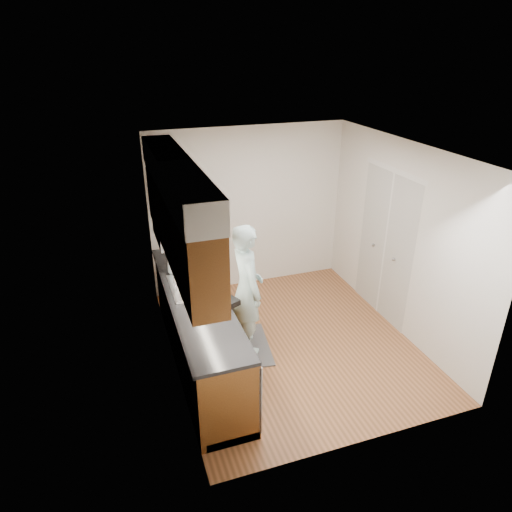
{
  "coord_description": "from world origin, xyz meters",
  "views": [
    {
      "loc": [
        -2.01,
        -4.52,
        3.56
      ],
      "look_at": [
        -0.39,
        0.25,
        1.19
      ],
      "focal_mm": 32.0,
      "sensor_mm": 36.0,
      "label": 1
    }
  ],
  "objects_px": {
    "steel_can": "(195,258)",
    "dish_rack": "(217,303)",
    "soap_bottle_a": "(172,262)",
    "soap_bottle_c": "(189,254)",
    "person": "(247,281)",
    "soap_bottle_b": "(182,260)",
    "soda_can": "(196,260)"
  },
  "relations": [
    {
      "from": "steel_can",
      "to": "dish_rack",
      "type": "xyz_separation_m",
      "value": [
        0.0,
        -1.15,
        -0.03
      ]
    },
    {
      "from": "soap_bottle_a",
      "to": "steel_can",
      "type": "xyz_separation_m",
      "value": [
        0.34,
        0.21,
        -0.09
      ]
    },
    {
      "from": "dish_rack",
      "to": "soap_bottle_c",
      "type": "bearing_deg",
      "value": 68.79
    },
    {
      "from": "steel_can",
      "to": "dish_rack",
      "type": "relative_size",
      "value": 0.32
    },
    {
      "from": "person",
      "to": "dish_rack",
      "type": "height_order",
      "value": "person"
    },
    {
      "from": "soap_bottle_b",
      "to": "soda_can",
      "type": "distance_m",
      "value": 0.18
    },
    {
      "from": "person",
      "to": "steel_can",
      "type": "xyz_separation_m",
      "value": [
        -0.47,
        0.74,
        0.04
      ]
    },
    {
      "from": "soap_bottle_a",
      "to": "soap_bottle_b",
      "type": "xyz_separation_m",
      "value": [
        0.15,
        0.13,
        -0.06
      ]
    },
    {
      "from": "person",
      "to": "soap_bottle_b",
      "type": "xyz_separation_m",
      "value": [
        -0.66,
        0.67,
        0.07
      ]
    },
    {
      "from": "soap_bottle_a",
      "to": "soap_bottle_b",
      "type": "distance_m",
      "value": 0.21
    },
    {
      "from": "soda_can",
      "to": "steel_can",
      "type": "xyz_separation_m",
      "value": [
        0.01,
        0.08,
        -0.01
      ]
    },
    {
      "from": "soda_can",
      "to": "steel_can",
      "type": "height_order",
      "value": "soda_can"
    },
    {
      "from": "soap_bottle_b",
      "to": "dish_rack",
      "type": "relative_size",
      "value": 0.48
    },
    {
      "from": "person",
      "to": "dish_rack",
      "type": "distance_m",
      "value": 0.62
    },
    {
      "from": "person",
      "to": "soda_can",
      "type": "xyz_separation_m",
      "value": [
        -0.48,
        0.66,
        0.05
      ]
    },
    {
      "from": "soap_bottle_b",
      "to": "soda_can",
      "type": "bearing_deg",
      "value": -1.62
    },
    {
      "from": "steel_can",
      "to": "dish_rack",
      "type": "bearing_deg",
      "value": -89.97
    },
    {
      "from": "person",
      "to": "soap_bottle_a",
      "type": "distance_m",
      "value": 0.98
    },
    {
      "from": "soap_bottle_a",
      "to": "soap_bottle_c",
      "type": "xyz_separation_m",
      "value": [
        0.27,
        0.32,
        -0.07
      ]
    },
    {
      "from": "soap_bottle_b",
      "to": "soap_bottle_c",
      "type": "xyz_separation_m",
      "value": [
        0.12,
        0.18,
        -0.02
      ]
    },
    {
      "from": "person",
      "to": "soap_bottle_b",
      "type": "distance_m",
      "value": 0.94
    },
    {
      "from": "soap_bottle_c",
      "to": "soap_bottle_b",
      "type": "bearing_deg",
      "value": -123.97
    },
    {
      "from": "soap_bottle_b",
      "to": "steel_can",
      "type": "relative_size",
      "value": 1.54
    },
    {
      "from": "soap_bottle_c",
      "to": "steel_can",
      "type": "xyz_separation_m",
      "value": [
        0.07,
        -0.11,
        -0.02
      ]
    },
    {
      "from": "soda_can",
      "to": "person",
      "type": "bearing_deg",
      "value": -53.98
    },
    {
      "from": "soap_bottle_b",
      "to": "soap_bottle_a",
      "type": "bearing_deg",
      "value": -137.49
    },
    {
      "from": "soap_bottle_a",
      "to": "steel_can",
      "type": "height_order",
      "value": "soap_bottle_a"
    },
    {
      "from": "dish_rack",
      "to": "steel_can",
      "type": "bearing_deg",
      "value": 65.8
    },
    {
      "from": "soda_can",
      "to": "dish_rack",
      "type": "xyz_separation_m",
      "value": [
        0.01,
        -1.07,
        -0.04
      ]
    },
    {
      "from": "soap_bottle_b",
      "to": "dish_rack",
      "type": "bearing_deg",
      "value": -79.99
    },
    {
      "from": "person",
      "to": "steel_can",
      "type": "bearing_deg",
      "value": 31.23
    },
    {
      "from": "soda_can",
      "to": "soap_bottle_a",
      "type": "bearing_deg",
      "value": -158.35
    }
  ]
}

